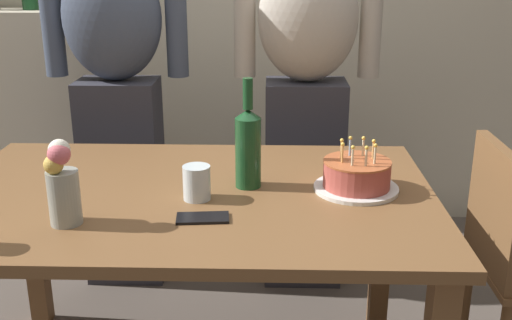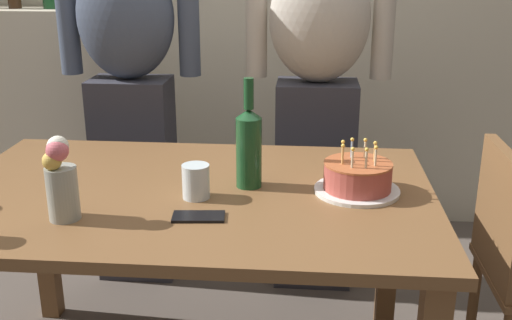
% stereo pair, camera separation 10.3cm
% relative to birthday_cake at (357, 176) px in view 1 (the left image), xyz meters
% --- Properties ---
extents(dining_table, '(1.50, 0.96, 0.74)m').
position_rel_birthday_cake_xyz_m(dining_table, '(-0.51, -0.03, -0.14)').
color(dining_table, brown).
rests_on(dining_table, ground_plane).
extents(birthday_cake, '(0.26, 0.26, 0.16)m').
position_rel_birthday_cake_xyz_m(birthday_cake, '(0.00, 0.00, 0.00)').
color(birthday_cake, white).
rests_on(birthday_cake, dining_table).
extents(water_glass_near, '(0.08, 0.08, 0.10)m').
position_rel_birthday_cake_xyz_m(water_glass_near, '(-0.48, -0.08, 0.01)').
color(water_glass_near, silver).
rests_on(water_glass_near, dining_table).
extents(wine_bottle, '(0.08, 0.08, 0.34)m').
position_rel_birthday_cake_xyz_m(wine_bottle, '(-0.33, 0.02, 0.09)').
color(wine_bottle, '#194723').
rests_on(wine_bottle, dining_table).
extents(cell_phone, '(0.15, 0.08, 0.01)m').
position_rel_birthday_cake_xyz_m(cell_phone, '(-0.45, -0.23, -0.04)').
color(cell_phone, black).
rests_on(cell_phone, dining_table).
extents(flower_vase, '(0.09, 0.09, 0.24)m').
position_rel_birthday_cake_xyz_m(flower_vase, '(-0.81, -0.27, 0.07)').
color(flower_vase, '#999E93').
rests_on(flower_vase, dining_table).
extents(person_man_bearded, '(0.61, 0.27, 1.66)m').
position_rel_birthday_cake_xyz_m(person_man_bearded, '(-0.92, 0.78, 0.09)').
color(person_man_bearded, '#33333D').
rests_on(person_man_bearded, ground_plane).
extents(person_woman_cardigan, '(0.61, 0.27, 1.66)m').
position_rel_birthday_cake_xyz_m(person_woman_cardigan, '(-0.12, 0.78, 0.09)').
color(person_woman_cardigan, '#33333D').
rests_on(person_woman_cardigan, ground_plane).
extents(shelf_cabinet, '(0.88, 0.30, 1.44)m').
position_rel_birthday_cake_xyz_m(shelf_cabinet, '(-1.55, 1.30, -0.19)').
color(shelf_cabinet, beige).
rests_on(shelf_cabinet, ground_plane).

